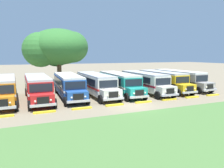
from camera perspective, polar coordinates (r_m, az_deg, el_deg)
The scene contains 19 objects.
ground_plane at distance 22.22m, azimuth 5.81°, elevation -5.94°, with size 220.00×220.00×0.00m, color #84755B.
foreground_grass_strip at distance 16.43m, azimuth 18.59°, elevation -11.29°, with size 80.00×10.32×0.01m, color #4C7538.
parked_bus_slot_0 at distance 26.57m, azimuth -27.36°, elevation -1.04°, with size 2.98×10.88×2.82m.
parked_bus_slot_1 at distance 26.28m, azimuth -19.49°, elevation -0.69°, with size 2.79×10.85×2.82m.
parked_bus_slot_2 at distance 27.11m, azimuth -11.67°, elevation -0.16°, with size 2.99×10.88×2.82m.
parked_bus_slot_3 at distance 27.70m, azimuth -4.42°, elevation 0.15°, with size 2.76×10.85×2.82m.
parked_bus_slot_4 at distance 28.83m, azimuth 1.98°, elevation 0.47°, with size 2.97×10.88×2.82m.
parked_bus_slot_5 at distance 30.25m, azimuth 8.80°, elevation 0.73°, with size 2.71×10.84×2.82m.
parked_bus_slot_6 at distance 32.60m, azimuth 13.54°, elevation 1.11°, with size 2.71×10.84×2.82m.
parked_bus_slot_7 at distance 35.08m, azimuth 17.91°, elevation 1.41°, with size 3.00×10.88×2.82m.
curb_wheelstop_0 at distance 20.50m, azimuth -27.79°, elevation -7.78°, with size 2.00×0.36×0.15m, color yellow.
curb_wheelstop_1 at distance 20.48m, azimuth -17.83°, elevation -7.25°, with size 2.00×0.36×0.15m, color yellow.
curb_wheelstop_2 at distance 21.07m, azimuth -8.18°, elevation -6.53°, with size 2.00×0.36×0.15m, color yellow.
curb_wheelstop_3 at distance 22.21m, azimuth 0.69°, elevation -5.70°, with size 2.00×0.36×0.15m, color yellow.
curb_wheelstop_4 at distance 23.82m, azimuth 8.51°, elevation -4.86°, with size 2.00×0.36×0.15m, color yellow.
curb_wheelstop_5 at distance 25.82m, azimuth 15.21°, elevation -4.06°, with size 2.00×0.36×0.15m, color yellow.
curb_wheelstop_6 at distance 28.11m, azimuth 20.88°, elevation -3.34°, with size 2.00×0.36×0.15m, color yellow.
curb_wheelstop_7 at distance 30.65m, azimuth 25.64°, elevation -2.71°, with size 2.00×0.36×0.15m, color yellow.
broad_shade_tree at distance 40.48m, azimuth -14.50°, elevation 9.40°, with size 12.05×11.62×9.99m.
Camera 1 is at (-10.51, -18.85, 5.27)m, focal length 33.74 mm.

